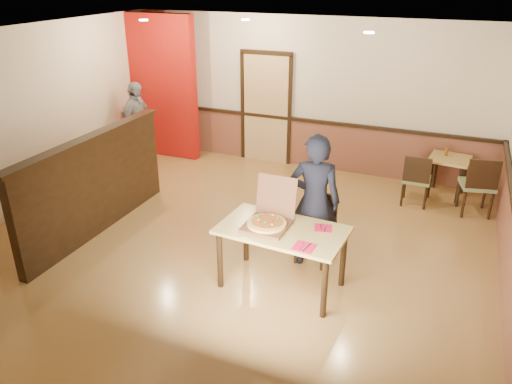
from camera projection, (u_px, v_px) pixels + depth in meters
floor at (228, 249)px, 6.90m from camera, size 7.00×7.00×0.00m
ceiling at (223, 39)px, 5.75m from camera, size 7.00×7.00×0.00m
wall_back at (307, 94)px, 9.27m from camera, size 7.00×0.00×7.00m
wall_left at (17, 124)px, 7.54m from camera, size 0.00×7.00×7.00m
wainscot_back at (305, 143)px, 9.64m from camera, size 7.00×0.04×0.90m
chair_rail_back at (305, 120)px, 9.43m from camera, size 7.00×0.06×0.06m
wainscot_right at (511, 276)px, 5.51m from camera, size 0.04×7.00×0.90m
back_door at (266, 109)px, 9.66m from camera, size 0.90×0.06×2.10m
booth_partition at (95, 184)px, 7.12m from camera, size 0.20×3.10×1.44m
red_accent_panel at (159, 87)px, 9.86m from camera, size 1.60×0.20×2.78m
spot_a at (144, 20)px, 8.07m from camera, size 0.14×0.14×0.02m
spot_b at (246, 20)px, 8.14m from camera, size 0.14×0.14×0.02m
spot_c at (369, 32)px, 6.53m from camera, size 0.14×0.14×0.02m
main_table at (282, 237)px, 5.84m from camera, size 1.52×0.94×0.79m
diner_chair at (317, 225)px, 6.51m from camera, size 0.49×0.49×0.90m
side_chair_left at (416, 178)px, 7.99m from camera, size 0.43×0.43×0.87m
side_chair_right at (479, 184)px, 7.65m from camera, size 0.58×0.58×0.97m
side_table at (449, 167)px, 8.34m from camera, size 0.70×0.70×0.68m
diner at (314, 202)px, 6.22m from camera, size 0.72×0.54×1.78m
passerby at (137, 124)px, 9.55m from camera, size 0.42×0.96×1.63m
pizza_box at (268, 220)px, 5.84m from camera, size 0.52×0.60×0.53m
pizza at (267, 223)px, 5.80m from camera, size 0.50×0.50×0.03m
napkin_near at (304, 247)px, 5.41m from camera, size 0.24×0.24×0.01m
napkin_far at (323, 228)px, 5.80m from camera, size 0.24×0.24×0.01m
condiment at (446, 152)px, 8.34m from camera, size 0.05×0.05×0.14m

